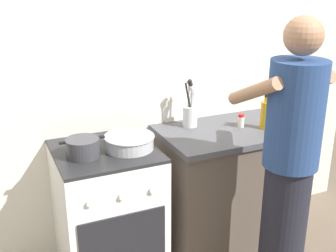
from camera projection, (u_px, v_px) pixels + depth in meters
back_wall at (165, 72)px, 2.93m from camera, size 3.20×0.10×2.50m
countertop at (230, 187)px, 3.03m from camera, size 1.00×0.60×0.90m
stove_range at (108, 215)px, 2.69m from camera, size 0.60×0.62×0.90m
pot at (83, 148)px, 2.42m from camera, size 0.26×0.19×0.11m
mixing_bowl at (129, 141)px, 2.53m from camera, size 0.30×0.30×0.08m
utensil_crock at (190, 112)px, 2.89m from camera, size 0.10×0.10×0.33m
spice_bottle at (241, 121)px, 2.89m from camera, size 0.04×0.04×0.09m
oil_bottle at (265, 114)px, 2.85m from camera, size 0.07×0.07×0.24m
person at (288, 171)px, 2.35m from camera, size 0.41×0.50×1.70m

